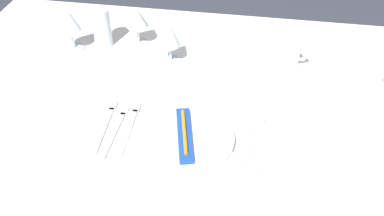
# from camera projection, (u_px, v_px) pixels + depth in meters

# --- Properties ---
(dining_table) EXTENTS (1.80, 1.11, 0.74)m
(dining_table) POSITION_uv_depth(u_px,v_px,m) (208.00, 118.00, 1.42)
(dining_table) COLOR white
(dining_table) RESTS_ON ground
(dinner_plate) EXTENTS (0.27, 0.27, 0.02)m
(dinner_plate) POSITION_uv_depth(u_px,v_px,m) (185.00, 139.00, 1.22)
(dinner_plate) COLOR white
(dinner_plate) RESTS_ON dining_table
(toothbrush_package) EXTENTS (0.08, 0.21, 0.02)m
(toothbrush_package) POSITION_uv_depth(u_px,v_px,m) (184.00, 134.00, 1.20)
(toothbrush_package) COLOR blue
(toothbrush_package) RESTS_ON dinner_plate
(fork_outer) EXTENTS (0.03, 0.23, 0.00)m
(fork_outer) POSITION_uv_depth(u_px,v_px,m) (130.00, 126.00, 1.26)
(fork_outer) COLOR beige
(fork_outer) RESTS_ON dining_table
(fork_inner) EXTENTS (0.02, 0.22, 0.00)m
(fork_inner) POSITION_uv_depth(u_px,v_px,m) (116.00, 128.00, 1.26)
(fork_inner) COLOR beige
(fork_inner) RESTS_ON dining_table
(fork_salad) EXTENTS (0.03, 0.22, 0.00)m
(fork_salad) POSITION_uv_depth(u_px,v_px,m) (106.00, 123.00, 1.27)
(fork_salad) COLOR beige
(fork_salad) RESTS_ON dining_table
(dinner_knife) EXTENTS (0.02, 0.22, 0.00)m
(dinner_knife) POSITION_uv_depth(u_px,v_px,m) (248.00, 143.00, 1.21)
(dinner_knife) COLOR beige
(dinner_knife) RESTS_ON dining_table
(spoon_soup) EXTENTS (0.03, 0.22, 0.01)m
(spoon_soup) POSITION_uv_depth(u_px,v_px,m) (259.00, 136.00, 1.23)
(spoon_soup) COLOR beige
(spoon_soup) RESTS_ON dining_table
(saucer_left) EXTENTS (0.13, 0.13, 0.01)m
(saucer_left) POSITION_uv_depth(u_px,v_px,m) (368.00, 83.00, 1.42)
(saucer_left) COLOR white
(saucer_left) RESTS_ON dining_table
(coffee_cup_left) EXTENTS (0.10, 0.08, 0.07)m
(coffee_cup_left) POSITION_uv_depth(u_px,v_px,m) (372.00, 72.00, 1.40)
(coffee_cup_left) COLOR white
(coffee_cup_left) RESTS_ON saucer_left
(saucer_right) EXTENTS (0.14, 0.14, 0.01)m
(saucer_right) POSITION_uv_depth(u_px,v_px,m) (287.00, 65.00, 1.50)
(saucer_right) COLOR white
(saucer_right) RESTS_ON dining_table
(coffee_cup_right) EXTENTS (0.10, 0.07, 0.07)m
(coffee_cup_right) POSITION_uv_depth(u_px,v_px,m) (289.00, 54.00, 1.48)
(coffee_cup_right) COLOR white
(coffee_cup_right) RESTS_ON saucer_right
(wine_glass_centre) EXTENTS (0.07, 0.07, 0.14)m
(wine_glass_centre) POSITION_uv_depth(u_px,v_px,m) (170.00, 37.00, 1.47)
(wine_glass_centre) COLOR silver
(wine_glass_centre) RESTS_ON dining_table
(wine_glass_left) EXTENTS (0.08, 0.08, 0.14)m
(wine_glass_left) POSITION_uv_depth(u_px,v_px,m) (137.00, 19.00, 1.56)
(wine_glass_left) COLOR silver
(wine_glass_left) RESTS_ON dining_table
(wine_glass_right) EXTENTS (0.07, 0.07, 0.15)m
(wine_glass_right) POSITION_uv_depth(u_px,v_px,m) (69.00, 22.00, 1.53)
(wine_glass_right) COLOR silver
(wine_glass_right) RESTS_ON dining_table
(drink_tumbler) EXTENTS (0.06, 0.06, 0.14)m
(drink_tumbler) POSITION_uv_depth(u_px,v_px,m) (102.00, 28.00, 1.57)
(drink_tumbler) COLOR silver
(drink_tumbler) RESTS_ON dining_table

